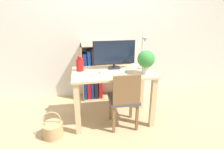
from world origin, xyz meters
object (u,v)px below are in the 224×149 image
Objects in this scene: monitor at (114,53)px; basket at (53,129)px; desk_lamp at (143,50)px; potted_plant at (146,60)px; bookshelf at (97,75)px; keyboard at (113,71)px; vase at (80,64)px; chair at (124,98)px.

monitor is 1.34m from basket.
potted_plant is (-0.02, -0.20, -0.09)m from desk_lamp.
desk_lamp is at bearing -51.23° from bookshelf.
monitor is 0.42m from desk_lamp.
keyboard reaches higher than basket.
basket is at bearing -154.95° from monitor.
keyboard is 1.75× the size of vase.
vase is 0.84m from bookshelf.
vase is at bearing -113.82° from bookshelf.
monitor is 0.27m from keyboard.
desk_lamp is (0.40, -0.11, 0.06)m from monitor.
chair reaches higher than keyboard.
bookshelf is at bearing 128.77° from desk_lamp.
monitor is at bearing 164.46° from desk_lamp.
chair is 2.25× the size of basket.
potted_plant is at bearing -96.30° from desk_lamp.
keyboard is 0.49m from vase.
vase is at bearing 161.85° from potted_plant.
desk_lamp is at bearing 83.70° from potted_plant.
monitor is 1.58× the size of keyboard.
bookshelf is at bearing 107.80° from monitor.
bookshelf reaches higher than chair.
chair is (-0.30, -0.06, -0.51)m from potted_plant.
desk_lamp reaches higher than basket.
vase is (-0.50, -0.02, -0.13)m from monitor.
chair is 1.04m from basket.
monitor reaches higher than bookshelf.
potted_plant is (0.88, -0.29, 0.10)m from vase.
potted_plant is at bearing -19.95° from keyboard.
keyboard is 1.19× the size of potted_plant.
monitor reaches higher than basket.
vase is 0.47× the size of desk_lamp.
keyboard is 0.52m from desk_lamp.
keyboard is at bearing 16.97° from basket.
keyboard is 0.41m from chair.
bookshelf is (-0.29, 1.02, -0.01)m from chair.
vase is 0.68× the size of potted_plant.
chair is at bearing -74.25° from bookshelf.
vase reaches higher than keyboard.
desk_lamp is (0.90, -0.09, 0.20)m from vase.
keyboard is at bearing -78.11° from bookshelf.
desk_lamp reaches higher than chair.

